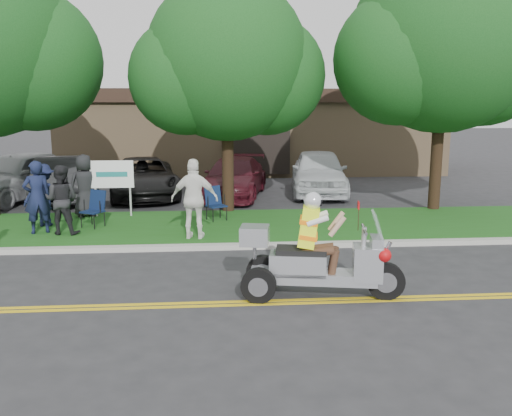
{
  "coord_description": "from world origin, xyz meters",
  "views": [
    {
      "loc": [
        0.07,
        -9.36,
        3.44
      ],
      "look_at": [
        0.96,
        2.0,
        1.19
      ],
      "focal_mm": 38.0,
      "sensor_mm": 36.0,
      "label": 1
    }
  ],
  "objects": [
    {
      "name": "spectator_adult_mid",
      "position": [
        -3.79,
        4.48,
        0.99
      ],
      "size": [
        0.95,
        0.79,
        1.77
      ],
      "primitive_type": "imported",
      "rotation": [
        0.0,
        0.0,
        2.99
      ],
      "color": "black",
      "rests_on": "grass_verge"
    },
    {
      "name": "parked_car_far_right",
      "position": [
        4.0,
        10.61,
        0.84
      ],
      "size": [
        2.62,
        5.14,
        1.68
      ],
      "primitive_type": "imported",
      "rotation": [
        0.0,
        0.0,
        -0.13
      ],
      "color": "silver",
      "rests_on": "ground"
    },
    {
      "name": "lawn_chair_a",
      "position": [
        -3.15,
        5.29,
        0.65
      ],
      "size": [
        0.71,
        0.72,
        0.98
      ],
      "rotation": [
        0.0,
        0.0,
        -0.52
      ],
      "color": "black",
      "rests_on": "grass_verge"
    },
    {
      "name": "parked_car_far_left",
      "position": [
        -6.83,
        10.17,
        0.87
      ],
      "size": [
        3.84,
        5.49,
        1.74
      ],
      "primitive_type": "imported",
      "rotation": [
        0.0,
        0.0,
        -0.39
      ],
      "color": "#9B9DA2",
      "rests_on": "ground"
    },
    {
      "name": "lawn_chair_b",
      "position": [
        0.08,
        5.9,
        0.64
      ],
      "size": [
        0.68,
        0.69,
        0.95
      ],
      "rotation": [
        0.0,
        0.0,
        0.47
      ],
      "color": "black",
      "rests_on": "grass_verge"
    },
    {
      "name": "tree_mid",
      "position": [
        0.55,
        7.23,
        4.43
      ],
      "size": [
        5.88,
        4.8,
        7.05
      ],
      "color": "#332114",
      "rests_on": "ground"
    },
    {
      "name": "spectator_chair_a",
      "position": [
        -4.52,
        5.46,
        0.95
      ],
      "size": [
        1.15,
        0.72,
        1.69
      ],
      "primitive_type": "imported",
      "rotation": [
        0.0,
        0.0,
        3.23
      ],
      "color": "#151B3A",
      "rests_on": "grass_verge"
    },
    {
      "name": "grass_verge",
      "position": [
        0.0,
        5.2,
        0.06
      ],
      "size": [
        60.0,
        4.0,
        0.1
      ],
      "primitive_type": "cube",
      "color": "#1D5215",
      "rests_on": "ground"
    },
    {
      "name": "curb",
      "position": [
        0.0,
        3.05,
        0.06
      ],
      "size": [
        60.0,
        0.25,
        0.12
      ],
      "primitive_type": "cube",
      "color": "#A8A89E",
      "rests_on": "ground"
    },
    {
      "name": "tree_right",
      "position": [
        7.06,
        7.03,
        5.03
      ],
      "size": [
        6.86,
        5.6,
        8.07
      ],
      "color": "#332114",
      "rests_on": "ground"
    },
    {
      "name": "spectator_chair_b",
      "position": [
        -3.7,
        6.62,
        1.02
      ],
      "size": [
        1.05,
        0.88,
        1.84
      ],
      "primitive_type": "imported",
      "rotation": [
        0.0,
        0.0,
        3.53
      ],
      "color": "black",
      "rests_on": "grass_verge"
    },
    {
      "name": "parked_car_right",
      "position": [
        0.8,
        10.22,
        0.7
      ],
      "size": [
        2.94,
        5.16,
        1.41
      ],
      "primitive_type": "imported",
      "rotation": [
        0.0,
        0.0,
        -0.21
      ],
      "color": "#48101B",
      "rests_on": "ground"
    },
    {
      "name": "parked_car_left",
      "position": [
        -5.4,
        10.02,
        0.75
      ],
      "size": [
        2.44,
        4.8,
        1.51
      ],
      "primitive_type": "imported",
      "rotation": [
        0.0,
        0.0,
        0.19
      ],
      "color": "#28282A",
      "rests_on": "ground"
    },
    {
      "name": "spectator_adult_left",
      "position": [
        -4.43,
        4.61,
        1.04
      ],
      "size": [
        0.8,
        0.68,
        1.87
      ],
      "primitive_type": "imported",
      "rotation": [
        0.0,
        0.0,
        3.55
      ],
      "color": "#141B38",
      "rests_on": "grass_verge"
    },
    {
      "name": "centerline_far",
      "position": [
        0.0,
        -0.42,
        0.01
      ],
      "size": [
        60.0,
        0.1,
        0.01
      ],
      "primitive_type": "cube",
      "color": "gold",
      "rests_on": "ground"
    },
    {
      "name": "trike_scooter",
      "position": [
        1.81,
        -0.26,
        0.67
      ],
      "size": [
        2.91,
        1.19,
        1.91
      ],
      "rotation": [
        0.0,
        0.0,
        -0.18
      ],
      "color": "black",
      "rests_on": "ground"
    },
    {
      "name": "ground",
      "position": [
        0.0,
        0.0,
        0.0
      ],
      "size": [
        120.0,
        120.0,
        0.0
      ],
      "primitive_type": "plane",
      "color": "#28282B",
      "rests_on": "ground"
    },
    {
      "name": "parked_car_mid",
      "position": [
        -2.5,
        10.44,
        0.71
      ],
      "size": [
        3.22,
        5.47,
        1.43
      ],
      "primitive_type": "imported",
      "rotation": [
        0.0,
        0.0,
        0.17
      ],
      "color": "black",
      "rests_on": "ground"
    },
    {
      "name": "commercial_building",
      "position": [
        2.0,
        18.98,
        2.01
      ],
      "size": [
        18.0,
        8.2,
        4.0
      ],
      "color": "#9E7F5B",
      "rests_on": "ground"
    },
    {
      "name": "business_sign",
      "position": [
        -2.9,
        6.6,
        1.26
      ],
      "size": [
        1.25,
        0.06,
        1.75
      ],
      "color": "silver",
      "rests_on": "ground"
    },
    {
      "name": "centerline_near",
      "position": [
        0.0,
        -0.58,
        0.01
      ],
      "size": [
        60.0,
        0.1,
        0.01
      ],
      "primitive_type": "cube",
      "color": "gold",
      "rests_on": "ground"
    },
    {
      "name": "spectator_adult_right",
      "position": [
        -0.41,
        3.75,
        1.09
      ],
      "size": [
        1.21,
        0.64,
        1.97
      ],
      "primitive_type": "imported",
      "rotation": [
        0.0,
        0.0,
        3.0
      ],
      "color": "white",
      "rests_on": "grass_verge"
    }
  ]
}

